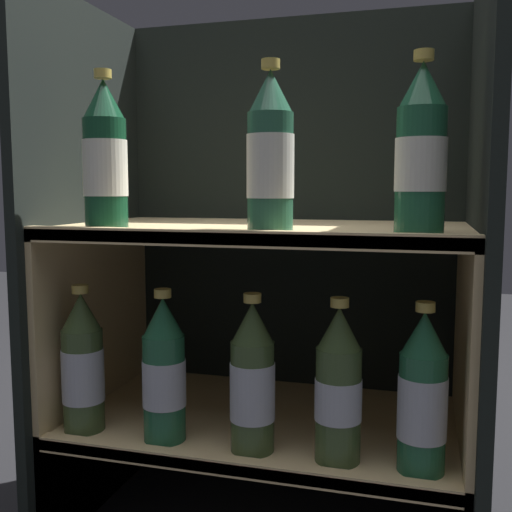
# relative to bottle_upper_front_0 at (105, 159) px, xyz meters

# --- Properties ---
(fridge_back_wall) EXTENTS (0.73, 0.02, 0.97)m
(fridge_back_wall) POSITION_rel_bottle_upper_front_0_xyz_m (0.23, 0.35, -0.19)
(fridge_back_wall) COLOR black
(fridge_back_wall) RESTS_ON ground_plane
(fridge_side_left) EXTENTS (0.02, 0.44, 0.97)m
(fridge_side_left) POSITION_rel_bottle_upper_front_0_xyz_m (-0.12, 0.14, -0.19)
(fridge_side_left) COLOR black
(fridge_side_left) RESTS_ON ground_plane
(fridge_side_right) EXTENTS (0.02, 0.44, 0.97)m
(fridge_side_right) POSITION_rel_bottle_upper_front_0_xyz_m (0.59, 0.14, -0.19)
(fridge_side_right) COLOR black
(fridge_side_right) RESTS_ON ground_plane
(shelf_lower) EXTENTS (0.69, 0.40, 0.22)m
(shelf_lower) POSITION_rel_bottle_upper_front_0_xyz_m (0.23, 0.13, -0.50)
(shelf_lower) COLOR #DBBC84
(shelf_lower) RESTS_ON ground_plane
(shelf_upper) EXTENTS (0.69, 0.40, 0.57)m
(shelf_upper) POSITION_rel_bottle_upper_front_0_xyz_m (0.23, 0.13, -0.26)
(shelf_upper) COLOR #DBBC84
(shelf_upper) RESTS_ON ground_plane
(bottle_upper_front_0) EXTENTS (0.07, 0.07, 0.25)m
(bottle_upper_front_0) POSITION_rel_bottle_upper_front_0_xyz_m (0.00, 0.00, 0.00)
(bottle_upper_front_0) COLOR #144228
(bottle_upper_front_0) RESTS_ON shelf_upper
(bottle_upper_front_1) EXTENTS (0.07, 0.07, 0.25)m
(bottle_upper_front_1) POSITION_rel_bottle_upper_front_0_xyz_m (0.28, 0.00, -0.00)
(bottle_upper_front_1) COLOR #285B42
(bottle_upper_front_1) RESTS_ON shelf_upper
(bottle_upper_front_2) EXTENTS (0.07, 0.07, 0.25)m
(bottle_upper_front_2) POSITION_rel_bottle_upper_front_0_xyz_m (0.49, 0.00, 0.00)
(bottle_upper_front_2) COLOR #1E5638
(bottle_upper_front_2) RESTS_ON shelf_upper
(bottle_lower_front_0) EXTENTS (0.07, 0.07, 0.25)m
(bottle_lower_front_0) POSITION_rel_bottle_upper_front_0_xyz_m (-0.05, 0.00, -0.35)
(bottle_lower_front_0) COLOR #384C28
(bottle_lower_front_0) RESTS_ON shelf_lower
(bottle_lower_front_1) EXTENTS (0.07, 0.07, 0.25)m
(bottle_lower_front_1) POSITION_rel_bottle_upper_front_0_xyz_m (0.10, 0.00, -0.35)
(bottle_lower_front_1) COLOR #1E5638
(bottle_lower_front_1) RESTS_ON shelf_lower
(bottle_lower_front_2) EXTENTS (0.07, 0.07, 0.25)m
(bottle_lower_front_2) POSITION_rel_bottle_upper_front_0_xyz_m (0.25, 0.00, -0.35)
(bottle_lower_front_2) COLOR #384C28
(bottle_lower_front_2) RESTS_ON shelf_lower
(bottle_lower_front_3) EXTENTS (0.07, 0.07, 0.25)m
(bottle_lower_front_3) POSITION_rel_bottle_upper_front_0_xyz_m (0.38, 0.00, -0.35)
(bottle_lower_front_3) COLOR #384C28
(bottle_lower_front_3) RESTS_ON shelf_lower
(bottle_lower_front_4) EXTENTS (0.07, 0.07, 0.25)m
(bottle_lower_front_4) POSITION_rel_bottle_upper_front_0_xyz_m (0.50, 0.00, -0.35)
(bottle_lower_front_4) COLOR #1E5638
(bottle_lower_front_4) RESTS_ON shelf_lower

